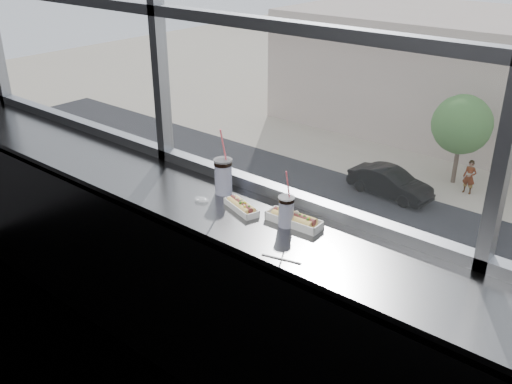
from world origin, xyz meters
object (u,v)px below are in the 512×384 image
Objects in this scene: wrapper at (202,199)px; car_near_a at (243,211)px; hotdog_tray_right at (294,219)px; hotdog_tray_left at (241,206)px; tree_left at (462,125)px; soda_cup_right at (286,210)px; car_near_b at (391,266)px; loose_straw at (281,259)px; soda_cup_left at (223,175)px; pedestrian_a at (470,174)px; car_far_a at (391,178)px.

wrapper is 24.18m from car_near_a.
wrapper is (-0.53, -0.11, -0.02)m from hotdog_tray_right.
hotdog_tray_right is 3.15× the size of wrapper.
hotdog_tray_left is 30.80m from tree_left.
soda_cup_right reaches higher than car_near_b.
loose_straw reaches higher than car_near_a.
car_near_a is at bearing -114.72° from tree_left.
car_near_a is (-14.26, 16.25, -11.07)m from hotdog_tray_left.
soda_cup_left reaches higher than wrapper.
tree_left is at bearing 125.26° from hotdog_tray_left.
hotdog_tray_left is 30.41m from pedestrian_a.
hotdog_tray_left is at bearing -131.67° from car_near_a.
wrapper is at bearing -172.14° from soda_cup_right.
loose_straw is 31.15m from tree_left.
hotdog_tray_right is at bearing -4.89° from soda_cup_left.
hotdog_tray_right is 20.69m from car_near_b.
tree_left is at bearing 106.72° from wrapper.
wrapper reaches higher than car_far_a.
wrapper reaches higher than tree_left.
soda_cup_right is 0.05× the size of car_far_a.
pedestrian_a is (6.70, 11.10, 0.13)m from car_near_a.
car_far_a is (-10.98, 24.23, -11.11)m from soda_cup_right.
pedestrian_a is at bearing -24.04° from car_near_a.
tree_left is at bearing 92.86° from loose_straw.
hotdog_tray_left is 0.66× the size of soda_cup_left.
car_near_b is at bearing -84.29° from pedestrian_a.
soda_cup_right is (0.49, -0.08, -0.02)m from soda_cup_left.
hotdog_tray_left is 0.05× the size of tree_left.
car_near_a is 0.90× the size of car_near_b.
wrapper is 0.02× the size of tree_left.
pedestrian_a is at bearing -37.48° from tree_left.
soda_cup_left is 1.26× the size of soda_cup_right.
car_far_a is at bearing 113.47° from soda_cup_left.
car_far_a is (-4.25, 8.00, -0.08)m from car_near_b.
car_near_b is (-6.73, 16.23, -11.02)m from soda_cup_right.
hotdog_tray_right is 0.13× the size of pedestrian_a.
hotdog_tray_right is 0.78× the size of soda_cup_left.
pedestrian_a is (-7.33, 27.41, -10.93)m from wrapper.
hotdog_tray_right reaches higher than loose_straw.
car_near_b is (-6.45, 16.25, -10.96)m from hotdog_tray_left.
soda_cup_left is at bearing 170.55° from soda_cup_right.
loose_straw is 0.03× the size of car_far_a.
car_far_a is (-11.00, 24.20, -11.05)m from hotdog_tray_right.
hotdog_tray_left is at bearing -74.54° from pedestrian_a.
hotdog_tray_left is 20.63m from car_near_b.
hotdog_tray_left is 0.04× the size of car_near_b.
soda_cup_left is 30.30m from pedestrian_a.
soda_cup_right is 0.05× the size of car_near_a.
car_near_a is at bearing 116.72° from loose_straw.
soda_cup_left is 0.06× the size of car_far_a.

